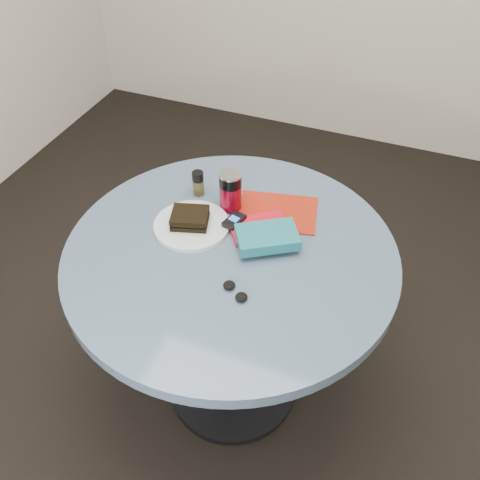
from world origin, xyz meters
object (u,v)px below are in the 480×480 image
(novel, at_px, (267,237))
(mp3_player, at_px, (234,220))
(sandwich, at_px, (190,218))
(plate, at_px, (192,226))
(magazine, at_px, (277,212))
(red_book, at_px, (259,228))
(headphones, at_px, (235,291))
(table, at_px, (231,287))
(pepper_grinder, at_px, (198,183))
(soda_can, at_px, (231,191))

(novel, bearing_deg, mp3_player, 127.61)
(sandwich, bearing_deg, plate, -23.20)
(magazine, relative_size, novel, 1.41)
(red_book, height_order, headphones, same)
(table, relative_size, sandwich, 7.48)
(sandwich, relative_size, mp3_player, 1.59)
(magazine, bearing_deg, red_book, -115.60)
(table, distance_m, headphones, 0.25)
(sandwich, distance_m, pepper_grinder, 0.17)
(soda_can, height_order, headphones, soda_can)
(table, bearing_deg, headphones, -63.70)
(headphones, bearing_deg, sandwich, 138.30)
(plate, height_order, headphones, headphones)
(headphones, bearing_deg, magazine, 90.43)
(plate, relative_size, magazine, 0.94)
(headphones, bearing_deg, table, 116.30)
(novel, xyz_separation_m, mp3_player, (-0.12, 0.05, -0.01))
(red_book, xyz_separation_m, headphones, (0.03, -0.27, -0.00))
(table, distance_m, sandwich, 0.26)
(table, xyz_separation_m, red_book, (0.05, 0.11, 0.18))
(soda_can, distance_m, magazine, 0.17)
(pepper_grinder, distance_m, mp3_player, 0.21)
(novel, height_order, headphones, novel)
(mp3_player, bearing_deg, pepper_grinder, 147.04)
(novel, bearing_deg, soda_can, 110.80)
(magazine, distance_m, mp3_player, 0.16)
(soda_can, xyz_separation_m, magazine, (0.15, 0.03, -0.06))
(pepper_grinder, bearing_deg, mp3_player, -32.96)
(soda_can, xyz_separation_m, red_book, (0.12, -0.07, -0.06))
(sandwich, distance_m, headphones, 0.31)
(red_book, xyz_separation_m, mp3_player, (-0.08, -0.01, 0.01))
(sandwich, xyz_separation_m, novel, (0.25, 0.00, 0.00))
(sandwich, bearing_deg, pepper_grinder, 105.71)
(plate, xyz_separation_m, sandwich, (-0.01, 0.00, 0.03))
(plate, relative_size, sandwich, 1.77)
(table, relative_size, magazine, 3.98)
(soda_can, height_order, mp3_player, soda_can)
(sandwich, relative_size, magazine, 0.53)
(plate, xyz_separation_m, magazine, (0.23, 0.17, -0.01))
(sandwich, relative_size, pepper_grinder, 1.53)
(table, bearing_deg, mp3_player, 106.17)
(sandwich, bearing_deg, red_book, 16.29)
(sandwich, height_order, mp3_player, sandwich)
(soda_can, height_order, novel, soda_can)
(table, distance_m, magazine, 0.28)
(novel, bearing_deg, headphones, -126.66)
(sandwich, distance_m, magazine, 0.28)
(mp3_player, bearing_deg, plate, -156.93)
(pepper_grinder, height_order, magazine, pepper_grinder)
(magazine, xyz_separation_m, mp3_player, (-0.10, -0.11, 0.02))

